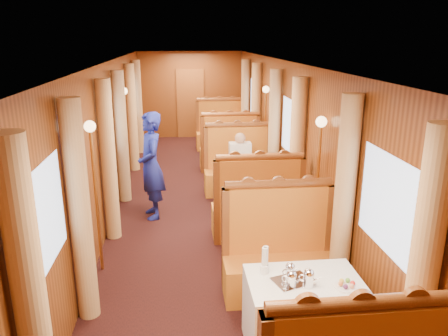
{
  "coord_description": "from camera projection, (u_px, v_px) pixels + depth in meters",
  "views": [
    {
      "loc": [
        -0.36,
        -6.93,
        2.89
      ],
      "look_at": [
        0.28,
        -0.86,
        1.05
      ],
      "focal_mm": 35.0,
      "sensor_mm": 36.0,
      "label": 1
    }
  ],
  "objects": [
    {
      "name": "floor",
      "position": [
        203.0,
        213.0,
        7.47
      ],
      "size": [
        3.0,
        12.0,
        0.01
      ],
      "primitive_type": null,
      "color": "black",
      "rests_on": "ground"
    },
    {
      "name": "ceiling",
      "position": [
        200.0,
        63.0,
        6.75
      ],
      "size": [
        3.0,
        12.0,
        0.01
      ],
      "primitive_type": null,
      "rotation": [
        3.14,
        0.0,
        0.0
      ],
      "color": "silver",
      "rests_on": "wall_left"
    },
    {
      "name": "wall_far",
      "position": [
        190.0,
        95.0,
        12.82
      ],
      "size": [
        3.0,
        0.01,
        2.5
      ],
      "primitive_type": null,
      "rotation": [
        1.57,
        0.0,
        0.0
      ],
      "color": "brown",
      "rests_on": "floor"
    },
    {
      "name": "wall_left",
      "position": [
        108.0,
        144.0,
        6.96
      ],
      "size": [
        0.01,
        12.0,
        2.5
      ],
      "primitive_type": null,
      "rotation": [
        1.57,
        0.0,
        1.57
      ],
      "color": "brown",
      "rests_on": "floor"
    },
    {
      "name": "wall_right",
      "position": [
        291.0,
        140.0,
        7.26
      ],
      "size": [
        0.01,
        12.0,
        2.5
      ],
      "primitive_type": null,
      "rotation": [
        1.57,
        0.0,
        -1.57
      ],
      "color": "brown",
      "rests_on": "floor"
    },
    {
      "name": "doorway_far",
      "position": [
        190.0,
        104.0,
        12.87
      ],
      "size": [
        0.8,
        0.04,
        2.0
      ],
      "primitive_type": "cube",
      "color": "brown",
      "rests_on": "floor"
    },
    {
      "name": "table_near",
      "position": [
        303.0,
        315.0,
        4.1
      ],
      "size": [
        1.05,
        0.72,
        0.75
      ],
      "primitive_type": "cube",
      "color": "white",
      "rests_on": "floor"
    },
    {
      "name": "banquette_near_aft",
      "position": [
        279.0,
        259.0,
        5.05
      ],
      "size": [
        1.3,
        0.55,
        1.34
      ],
      "color": "#B34513",
      "rests_on": "floor"
    },
    {
      "name": "table_mid",
      "position": [
        246.0,
        191.0,
        7.44
      ],
      "size": [
        1.05,
        0.72,
        0.75
      ],
      "primitive_type": "cube",
      "color": "white",
      "rests_on": "floor"
    },
    {
      "name": "banquette_mid_fwd",
      "position": [
        257.0,
        211.0,
        6.46
      ],
      "size": [
        1.3,
        0.55,
        1.34
      ],
      "color": "#B34513",
      "rests_on": "floor"
    },
    {
      "name": "banquette_mid_aft",
      "position": [
        238.0,
        171.0,
        8.39
      ],
      "size": [
        1.3,
        0.55,
        1.34
      ],
      "color": "#B34513",
      "rests_on": "floor"
    },
    {
      "name": "table_far",
      "position": [
        225.0,
        143.0,
        10.77
      ],
      "size": [
        1.05,
        0.72,
        0.75
      ],
      "primitive_type": "cube",
      "color": "white",
      "rests_on": "floor"
    },
    {
      "name": "banquette_far_fwd",
      "position": [
        229.0,
        151.0,
        9.79
      ],
      "size": [
        1.3,
        0.55,
        1.34
      ],
      "color": "#B34513",
      "rests_on": "floor"
    },
    {
      "name": "banquette_far_aft",
      "position": [
        221.0,
        133.0,
        11.72
      ],
      "size": [
        1.3,
        0.55,
        1.34
      ],
      "color": "#B34513",
      "rests_on": "floor"
    },
    {
      "name": "tea_tray",
      "position": [
        292.0,
        281.0,
        3.96
      ],
      "size": [
        0.4,
        0.35,
        0.01
      ],
      "primitive_type": "cube",
      "rotation": [
        0.0,
        0.0,
        0.31
      ],
      "color": "silver",
      "rests_on": "table_near"
    },
    {
      "name": "teapot_left",
      "position": [
        291.0,
        281.0,
        3.86
      ],
      "size": [
        0.19,
        0.17,
        0.13
      ],
      "primitive_type": null,
      "rotation": [
        0.0,
        0.0,
        -0.41
      ],
      "color": "silver",
      "rests_on": "tea_tray"
    },
    {
      "name": "teapot_right",
      "position": [
        309.0,
        280.0,
        3.87
      ],
      "size": [
        0.2,
        0.17,
        0.13
      ],
      "primitive_type": null,
      "rotation": [
        0.0,
        0.0,
        -0.38
      ],
      "color": "silver",
      "rests_on": "tea_tray"
    },
    {
      "name": "teapot_back",
      "position": [
        290.0,
        272.0,
        4.01
      ],
      "size": [
        0.16,
        0.14,
        0.12
      ],
      "primitive_type": null,
      "rotation": [
        0.0,
        0.0,
        0.21
      ],
      "color": "silver",
      "rests_on": "tea_tray"
    },
    {
      "name": "fruit_plate",
      "position": [
        347.0,
        285.0,
        3.88
      ],
      "size": [
        0.22,
        0.22,
        0.05
      ],
      "rotation": [
        0.0,
        0.0,
        0.16
      ],
      "color": "white",
      "rests_on": "table_near"
    },
    {
      "name": "cup_inboard",
      "position": [
        264.0,
        263.0,
        4.08
      ],
      "size": [
        0.08,
        0.08,
        0.26
      ],
      "rotation": [
        0.0,
        0.0,
        0.36
      ],
      "color": "white",
      "rests_on": "table_near"
    },
    {
      "name": "cup_outboard",
      "position": [
        265.0,
        262.0,
        4.11
      ],
      "size": [
        0.08,
        0.08,
        0.26
      ],
      "rotation": [
        0.0,
        0.0,
        0.29
      ],
      "color": "white",
      "rests_on": "table_near"
    },
    {
      "name": "rose_vase_mid",
      "position": [
        245.0,
        159.0,
        7.28
      ],
      "size": [
        0.06,
        0.06,
        0.36
      ],
      "rotation": [
        0.0,
        0.0,
        0.27
      ],
      "color": "silver",
      "rests_on": "table_mid"
    },
    {
      "name": "rose_vase_far",
      "position": [
        223.0,
        121.0,
        10.59
      ],
      "size": [
        0.06,
        0.06,
        0.36
      ],
      "rotation": [
        0.0,
        0.0,
        0.23
      ],
      "color": "silver",
      "rests_on": "table_far"
    },
    {
      "name": "window_left_near",
      "position": [
        43.0,
        220.0,
        3.57
      ],
      "size": [
        0.01,
        1.2,
        0.9
      ],
      "primitive_type": null,
      "rotation": [
        1.57,
        0.0,
        1.57
      ],
      "color": "#96ADCE",
      "rests_on": "wall_left"
    },
    {
      "name": "curtain_left_near_a",
      "position": [
        31.0,
        304.0,
        2.92
      ],
      "size": [
        0.22,
        0.22,
        2.35
      ],
      "primitive_type": "cylinder",
      "color": "tan",
      "rests_on": "floor"
    },
    {
      "name": "curtain_left_near_b",
      "position": [
        80.0,
        214.0,
        4.4
      ],
      "size": [
        0.22,
        0.22,
        2.35
      ],
      "primitive_type": "cylinder",
      "color": "tan",
      "rests_on": "floor"
    },
    {
      "name": "window_right_near",
      "position": [
        390.0,
        206.0,
        3.87
      ],
      "size": [
        0.01,
        1.2,
        0.9
      ],
      "primitive_type": null,
      "rotation": [
        1.57,
        0.0,
        -1.57
      ],
      "color": "#96ADCE",
      "rests_on": "wall_right"
    },
    {
      "name": "curtain_right_near_a",
      "position": [
        422.0,
        281.0,
        3.19
      ],
      "size": [
        0.22,
        0.22,
        2.35
      ],
      "primitive_type": "cylinder",
      "color": "tan",
      "rests_on": "floor"
    },
    {
      "name": "curtain_right_near_b",
      "position": [
        344.0,
        203.0,
        4.68
      ],
      "size": [
        0.22,
        0.22,
        2.35
      ],
      "primitive_type": "cylinder",
      "color": "tan",
      "rests_on": "floor"
    },
    {
      "name": "window_left_mid",
      "position": [
        108.0,
        132.0,
        6.9
      ],
      "size": [
        0.01,
        1.2,
        0.9
      ],
      "primitive_type": null,
      "rotation": [
        1.57,
        0.0,
        1.57
      ],
      "color": "#96ADCE",
      "rests_on": "wall_left"
    },
    {
      "name": "curtain_left_mid_a",
      "position": [
        108.0,
        162.0,
        6.25
      ],
      "size": [
        0.22,
        0.22,
        2.35
      ],
      "primitive_type": "cylinder",
      "color": "tan",
      "rests_on": "floor"
    },
    {
      "name": "curtain_left_mid_b",
      "position": [
        121.0,
        138.0,
        7.74
      ],
      "size": [
        0.22,
        0.22,
        2.35
      ],
      "primitive_type": "cylinder",
      "color": "tan",
      "rests_on": "floor"
    },
    {
      "name": "window_right_mid",
      "position": [
        291.0,
        128.0,
        7.2
      ],
      "size": [
        0.01,
        1.2,
        0.9
      ],
      "primitive_type": null,
      "rotation": [
        1.57,
        0.0,
        -1.57
      ],
      "color": "#96ADCE",
      "rests_on": "wall_right"
    },
    {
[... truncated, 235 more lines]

